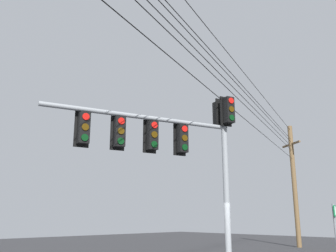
{
  "coord_description": "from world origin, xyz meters",
  "views": [
    {
      "loc": [
        9.27,
        7.19,
        2.05
      ],
      "look_at": [
        1.33,
        -0.86,
        4.85
      ],
      "focal_mm": 39.3,
      "sensor_mm": 36.0,
      "label": 1
    }
  ],
  "objects": [
    {
      "name": "signal_mast_assembly",
      "position": [
        0.95,
        -0.75,
        4.4
      ],
      "size": [
        6.14,
        2.38,
        6.1
      ],
      "color": "gray",
      "rests_on": "ground"
    },
    {
      "name": "utility_pole_wooden",
      "position": [
        -15.83,
        -5.36,
        4.41
      ],
      "size": [
        1.38,
        2.04,
        8.61
      ],
      "color": "brown",
      "rests_on": "ground"
    },
    {
      "name": "overhead_wire_span",
      "position": [
        0.77,
        0.3,
        7.06
      ],
      "size": [
        33.2,
        11.34,
        2.56
      ],
      "color": "black"
    }
  ]
}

